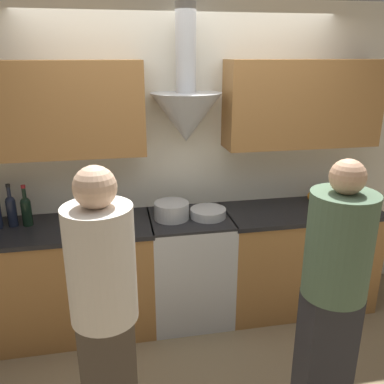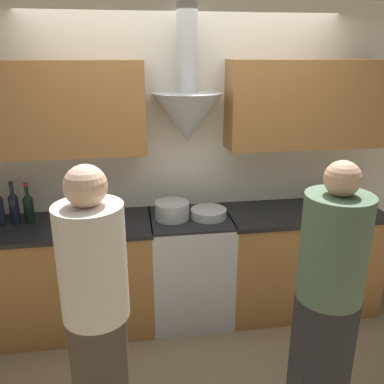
{
  "view_description": "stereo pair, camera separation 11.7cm",
  "coord_description": "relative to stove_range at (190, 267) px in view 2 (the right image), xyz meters",
  "views": [
    {
      "loc": [
        -0.56,
        -2.66,
        2.19
      ],
      "look_at": [
        0.0,
        0.25,
        1.18
      ],
      "focal_mm": 38.0,
      "sensor_mm": 36.0,
      "label": 1
    },
    {
      "loc": [
        -0.45,
        -2.68,
        2.19
      ],
      "look_at": [
        0.0,
        0.25,
        1.18
      ],
      "focal_mm": 38.0,
      "sensor_mm": 36.0,
      "label": 2
    }
  ],
  "objects": [
    {
      "name": "ground_plane",
      "position": [
        0.0,
        -0.36,
        -0.47
      ],
      "size": [
        12.0,
        12.0,
        0.0
      ],
      "primitive_type": "plane",
      "color": "#847051"
    },
    {
      "name": "wall_back",
      "position": [
        -0.02,
        0.26,
        1.01
      ],
      "size": [
        8.4,
        0.56,
        2.6
      ],
      "color": "silver",
      "rests_on": "ground_plane"
    },
    {
      "name": "counter_left",
      "position": [
        -1.03,
        -0.0,
        -0.0
      ],
      "size": [
        1.43,
        0.62,
        0.93
      ],
      "color": "#9E6B38",
      "rests_on": "ground_plane"
    },
    {
      "name": "counter_right",
      "position": [
        0.98,
        -0.0,
        -0.0
      ],
      "size": [
        1.32,
        0.62,
        0.93
      ],
      "color": "#9E6B38",
      "rests_on": "ground_plane"
    },
    {
      "name": "stove_range",
      "position": [
        0.0,
        0.0,
        0.0
      ],
      "size": [
        0.66,
        0.6,
        0.93
      ],
      "color": "#B7BABC",
      "rests_on": "ground_plane"
    },
    {
      "name": "wine_bottle_3",
      "position": [
        -1.37,
        0.09,
        0.6
      ],
      "size": [
        0.07,
        0.07,
        0.34
      ],
      "color": "black",
      "rests_on": "counter_left"
    },
    {
      "name": "wine_bottle_4",
      "position": [
        -1.26,
        0.08,
        0.59
      ],
      "size": [
        0.08,
        0.08,
        0.33
      ],
      "color": "black",
      "rests_on": "counter_left"
    },
    {
      "name": "stock_pot",
      "position": [
        -0.15,
        -0.0,
        0.53
      ],
      "size": [
        0.28,
        0.28,
        0.14
      ],
      "color": "#B7BABC",
      "rests_on": "stove_range"
    },
    {
      "name": "mixing_bowl",
      "position": [
        0.15,
        -0.03,
        0.5
      ],
      "size": [
        0.29,
        0.29,
        0.07
      ],
      "color": "#B7BABC",
      "rests_on": "stove_range"
    },
    {
      "name": "orange_fruit",
      "position": [
        1.16,
        0.18,
        0.5
      ],
      "size": [
        0.08,
        0.08,
        0.08
      ],
      "color": "orange",
      "rests_on": "counter_right"
    },
    {
      "name": "saucepan",
      "position": [
        1.27,
        -0.05,
        0.51
      ],
      "size": [
        0.19,
        0.19,
        0.09
      ],
      "color": "#B7BABC",
      "rests_on": "counter_right"
    },
    {
      "name": "person_foreground_left",
      "position": [
        -0.66,
        -1.2,
        0.48
      ],
      "size": [
        0.34,
        0.34,
        1.72
      ],
      "color": "#473D33",
      "rests_on": "ground_plane"
    },
    {
      "name": "person_foreground_right",
      "position": [
        0.62,
        -1.18,
        0.45
      ],
      "size": [
        0.36,
        0.36,
        1.68
      ],
      "color": "#28282D",
      "rests_on": "ground_plane"
    }
  ]
}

